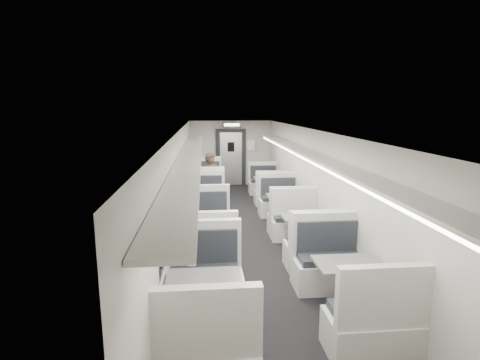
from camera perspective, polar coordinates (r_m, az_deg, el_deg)
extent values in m
cube|color=black|center=(8.39, 1.53, -9.58)|extent=(3.00, 12.00, 0.12)
cube|color=white|center=(7.86, 1.63, 7.87)|extent=(3.00, 12.00, 0.12)
cube|color=beige|center=(13.99, -1.44, 4.12)|extent=(3.00, 0.12, 2.40)
cube|color=beige|center=(8.00, -9.59, -1.35)|extent=(0.12, 12.00, 2.40)
cube|color=beige|center=(8.36, 12.25, -0.90)|extent=(0.12, 12.00, 2.40)
cube|color=silver|center=(10.87, -5.47, -3.09)|extent=(1.16, 0.64, 0.49)
cube|color=black|center=(10.83, -5.50, -1.51)|extent=(1.03, 0.51, 0.11)
cube|color=silver|center=(10.50, -5.53, -0.09)|extent=(1.16, 0.13, 0.76)
cube|color=silver|center=(12.52, -5.47, -1.19)|extent=(1.16, 0.64, 0.49)
cube|color=black|center=(12.43, -5.50, 0.13)|extent=(1.03, 0.51, 0.11)
cube|color=silver|center=(12.64, -5.53, 1.82)|extent=(1.16, 0.13, 0.76)
cylinder|color=silver|center=(11.67, -5.48, -1.45)|extent=(0.11, 0.11, 0.75)
cylinder|color=silver|center=(11.75, -5.45, -3.16)|extent=(0.39, 0.39, 0.03)
cube|color=slate|center=(11.58, -5.52, 0.58)|extent=(0.96, 0.65, 0.04)
cube|color=silver|center=(8.68, -5.45, -6.85)|extent=(1.11, 0.62, 0.47)
cube|color=black|center=(8.63, -5.49, -4.97)|extent=(0.98, 0.49, 0.10)
cube|color=silver|center=(8.30, -5.53, -3.38)|extent=(1.11, 0.13, 0.73)
cube|color=silver|center=(10.24, -5.46, -4.04)|extent=(1.11, 0.62, 0.47)
cube|color=black|center=(10.14, -5.49, -2.52)|extent=(0.98, 0.49, 0.10)
cube|color=silver|center=(10.32, -5.52, -0.50)|extent=(1.11, 0.13, 0.73)
cylinder|color=silver|center=(9.42, -5.47, -4.60)|extent=(0.10, 0.10, 0.72)
cylinder|color=silver|center=(9.52, -5.43, -6.59)|extent=(0.38, 0.38, 0.03)
cube|color=slate|center=(9.32, -5.52, -2.22)|extent=(0.92, 0.63, 0.04)
cube|color=silver|center=(6.68, -5.43, -12.45)|extent=(1.13, 0.63, 0.48)
cube|color=black|center=(6.60, -5.48, -10.00)|extent=(1.00, 0.50, 0.11)
cube|color=silver|center=(6.24, -5.53, -8.12)|extent=(1.13, 0.13, 0.75)
cube|color=silver|center=(8.23, -5.45, -7.82)|extent=(1.13, 0.63, 0.48)
cube|color=black|center=(8.11, -5.49, -5.93)|extent=(1.00, 0.50, 0.11)
cube|color=silver|center=(8.28, -5.53, -3.28)|extent=(1.13, 0.13, 0.75)
cylinder|color=silver|center=(7.41, -5.46, -8.97)|extent=(0.11, 0.11, 0.74)
cylinder|color=silver|center=(7.53, -5.41, -11.48)|extent=(0.38, 0.38, 0.03)
cube|color=slate|center=(7.27, -5.52, -5.92)|extent=(0.94, 0.64, 0.04)
cube|color=black|center=(4.27, -5.45, -22.62)|extent=(1.01, 0.50, 0.11)
cube|color=silver|center=(3.88, -5.54, -20.82)|extent=(1.14, 0.13, 0.75)
cube|color=silver|center=(5.84, -5.41, -16.08)|extent=(1.14, 0.63, 0.48)
cube|color=black|center=(5.68, -5.47, -13.57)|extent=(1.01, 0.50, 0.11)
cube|color=silver|center=(5.80, -5.53, -9.60)|extent=(1.14, 0.13, 0.75)
cylinder|color=silver|center=(5.04, -5.42, -19.12)|extent=(0.11, 0.11, 0.74)
cylinder|color=silver|center=(5.23, -5.35, -22.47)|extent=(0.39, 0.39, 0.03)
cube|color=slate|center=(4.85, -5.52, -14.89)|extent=(0.94, 0.64, 0.04)
cube|color=silver|center=(11.32, 4.72, -2.70)|extent=(0.98, 0.55, 0.42)
cube|color=black|center=(11.29, 4.72, -1.41)|extent=(0.87, 0.43, 0.09)
cube|color=silver|center=(11.01, 4.95, -0.26)|extent=(0.98, 0.11, 0.65)
cube|color=silver|center=(12.71, 3.59, -1.15)|extent=(0.98, 0.55, 0.42)
cube|color=black|center=(12.63, 3.62, -0.05)|extent=(0.87, 0.43, 0.09)
cube|color=silver|center=(12.80, 3.48, 1.36)|extent=(0.98, 0.11, 0.65)
cylinder|color=silver|center=(11.99, 4.13, -1.36)|extent=(0.09, 0.09, 0.64)
cylinder|color=silver|center=(12.06, 4.11, -2.78)|extent=(0.33, 0.33, 0.03)
cube|color=slate|center=(11.92, 4.15, 0.31)|extent=(0.81, 0.55, 0.04)
cube|color=silver|center=(8.77, 7.82, -6.79)|extent=(1.05, 0.58, 0.45)
cube|color=black|center=(8.72, 7.83, -5.03)|extent=(0.93, 0.47, 0.10)
cube|color=silver|center=(8.41, 8.26, -3.54)|extent=(1.05, 0.12, 0.69)
cube|color=silver|center=(10.22, 5.86, -4.16)|extent=(1.05, 0.58, 0.45)
cube|color=black|center=(10.12, 5.92, -2.71)|extent=(0.93, 0.47, 0.10)
cube|color=silver|center=(10.29, 5.69, -0.79)|extent=(1.05, 0.12, 0.69)
cylinder|color=silver|center=(9.46, 6.78, -4.69)|extent=(0.10, 0.10, 0.68)
cylinder|color=silver|center=(9.55, 6.74, -6.57)|extent=(0.36, 0.36, 0.03)
cube|color=slate|center=(9.36, 6.83, -2.44)|extent=(0.87, 0.59, 0.04)
cube|color=silver|center=(7.14, 11.15, -11.17)|extent=(1.05, 0.58, 0.44)
cube|color=black|center=(7.07, 11.17, -9.04)|extent=(0.93, 0.46, 0.10)
cube|color=silver|center=(6.76, 11.84, -7.37)|extent=(1.05, 0.12, 0.69)
cube|color=silver|center=(8.54, 8.22, -7.32)|extent=(1.05, 0.58, 0.44)
cube|color=black|center=(8.43, 8.31, -5.63)|extent=(0.93, 0.46, 0.10)
cube|color=silver|center=(8.57, 7.99, -3.27)|extent=(1.05, 0.12, 0.69)
cylinder|color=silver|center=(7.79, 9.57, -8.25)|extent=(0.10, 0.10, 0.68)
cylinder|color=silver|center=(7.91, 9.50, -10.48)|extent=(0.36, 0.36, 0.03)
cube|color=slate|center=(7.68, 9.67, -5.58)|extent=(0.87, 0.59, 0.04)
cube|color=silver|center=(5.08, 19.60, -21.26)|extent=(1.12, 0.62, 0.48)
cube|color=black|center=(4.96, 19.67, -18.23)|extent=(0.99, 0.50, 0.11)
cube|color=silver|center=(4.61, 21.34, -16.26)|extent=(1.12, 0.13, 0.74)
cube|color=silver|center=(6.42, 13.28, -13.75)|extent=(1.12, 0.62, 0.48)
cube|color=black|center=(6.28, 13.50, -11.46)|extent=(0.99, 0.50, 0.11)
cube|color=silver|center=(6.40, 12.88, -7.96)|extent=(1.12, 0.13, 0.74)
cylinder|color=silver|center=(5.67, 16.08, -15.96)|extent=(0.11, 0.11, 0.73)
cylinder|color=silver|center=(5.84, 15.89, -19.01)|extent=(0.38, 0.38, 0.03)
cube|color=slate|center=(5.50, 16.31, -12.18)|extent=(0.93, 0.63, 0.04)
imported|color=black|center=(10.76, -4.39, -0.16)|extent=(0.70, 0.59, 1.61)
cube|color=black|center=(11.31, -8.05, 3.11)|extent=(0.02, 1.18, 0.84)
cube|color=black|center=(9.14, -8.65, 1.20)|extent=(0.02, 1.18, 0.84)
cube|color=black|center=(6.99, -9.61, -1.90)|extent=(0.02, 1.18, 0.84)
cube|color=black|center=(4.87, -11.44, -7.72)|extent=(0.02, 1.18, 0.84)
cube|color=silver|center=(7.56, -7.65, 3.53)|extent=(0.46, 10.40, 0.05)
cube|color=white|center=(7.56, -6.13, 3.19)|extent=(0.05, 10.20, 0.04)
cube|color=silver|center=(7.87, 11.03, 3.73)|extent=(0.46, 10.40, 0.05)
cube|color=white|center=(7.83, 9.61, 3.36)|extent=(0.05, 10.20, 0.04)
cube|color=black|center=(13.89, -1.40, 3.45)|extent=(1.10, 0.10, 2.10)
cube|color=silver|center=(13.86, -1.39, 3.23)|extent=(0.80, 0.05, 1.95)
cube|color=black|center=(13.77, -1.39, 5.06)|extent=(0.25, 0.02, 0.35)
cube|color=black|center=(13.29, -1.28, 8.43)|extent=(0.62, 0.10, 0.16)
cube|color=silver|center=(13.23, -1.26, 8.42)|extent=(0.54, 0.02, 0.10)
cube|color=white|center=(13.89, 1.69, 5.31)|extent=(0.32, 0.02, 0.40)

